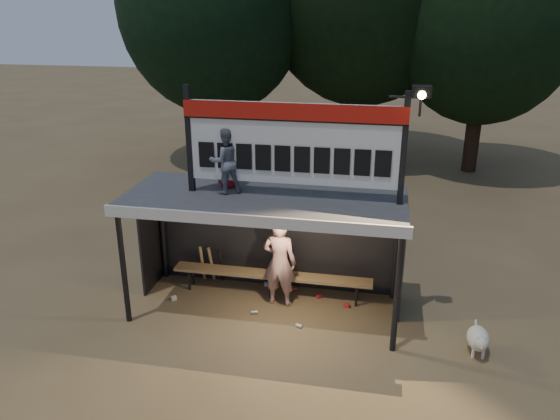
% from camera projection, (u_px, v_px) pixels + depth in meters
% --- Properties ---
extents(ground, '(80.00, 80.00, 0.00)m').
position_uv_depth(ground, '(266.00, 308.00, 10.52)').
color(ground, brown).
rests_on(ground, ground).
extents(player, '(0.70, 0.50, 1.79)m').
position_uv_depth(player, '(280.00, 262.00, 10.38)').
color(player, silver).
rests_on(player, ground).
extents(child_a, '(0.73, 0.69, 1.19)m').
position_uv_depth(child_a, '(225.00, 161.00, 9.61)').
color(child_a, slate).
rests_on(child_a, dugout_shelter).
extents(child_b, '(0.63, 0.58, 1.08)m').
position_uv_depth(child_b, '(228.00, 158.00, 9.98)').
color(child_b, '#A41920').
rests_on(child_b, dugout_shelter).
extents(dugout_shelter, '(5.10, 2.08, 2.32)m').
position_uv_depth(dugout_shelter, '(268.00, 215.00, 10.09)').
color(dugout_shelter, '#3B3C3E').
rests_on(dugout_shelter, ground).
extents(scoreboard_assembly, '(4.10, 0.27, 1.99)m').
position_uv_depth(scoreboard_assembly, '(296.00, 141.00, 9.24)').
color(scoreboard_assembly, black).
rests_on(scoreboard_assembly, dugout_shelter).
extents(bench, '(4.00, 0.35, 0.48)m').
position_uv_depth(bench, '(272.00, 275.00, 10.87)').
color(bench, olive).
rests_on(bench, ground).
extents(tree_left, '(6.46, 6.46, 9.27)m').
position_uv_depth(tree_left, '(213.00, 4.00, 18.47)').
color(tree_left, '#2F2014').
rests_on(tree_left, ground).
extents(tree_right, '(6.08, 6.08, 8.72)m').
position_uv_depth(tree_right, '(488.00, 15.00, 17.43)').
color(tree_right, black).
rests_on(tree_right, ground).
extents(dog, '(0.36, 0.81, 0.49)m').
position_uv_depth(dog, '(478.00, 339.00, 9.07)').
color(dog, '#EEE6CF').
rests_on(dog, ground).
extents(bats, '(0.49, 0.33, 0.84)m').
position_uv_depth(bats, '(211.00, 264.00, 11.36)').
color(bats, '#A4804C').
rests_on(bats, ground).
extents(litter, '(3.50, 1.52, 0.08)m').
position_uv_depth(litter, '(279.00, 301.00, 10.72)').
color(litter, '#AA201D').
rests_on(litter, ground).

